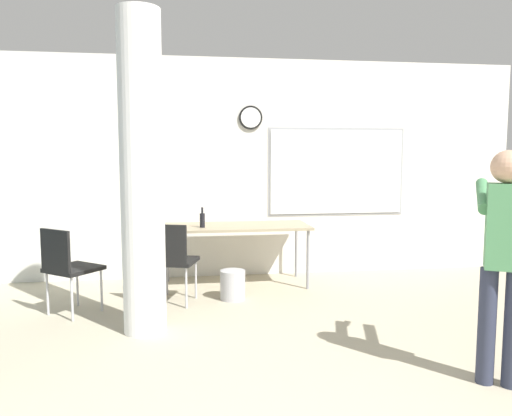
# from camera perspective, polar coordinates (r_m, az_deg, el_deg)

# --- Properties ---
(wall_back) EXTENTS (8.00, 0.15, 2.80)m
(wall_back) POSITION_cam_1_polar(r_m,az_deg,el_deg) (6.49, -3.87, 4.52)
(wall_back) COLOR silver
(wall_back) RESTS_ON ground_plane
(support_pillar) EXTENTS (0.38, 0.38, 2.80)m
(support_pillar) POSITION_cam_1_polar(r_m,az_deg,el_deg) (4.45, -12.90, 3.69)
(support_pillar) COLOR white
(support_pillar) RESTS_ON ground_plane
(folding_table) EXTENTS (1.76, 0.72, 0.73)m
(folding_table) POSITION_cam_1_polar(r_m,az_deg,el_deg) (6.01, -2.35, -2.43)
(folding_table) COLOR tan
(folding_table) RESTS_ON ground_plane
(bottle_on_table) EXTENTS (0.06, 0.06, 0.24)m
(bottle_on_table) POSITION_cam_1_polar(r_m,az_deg,el_deg) (5.84, -6.15, -1.35)
(bottle_on_table) COLOR black
(bottle_on_table) RESTS_ON folding_table
(waste_bin) EXTENTS (0.27, 0.27, 0.32)m
(waste_bin) POSITION_cam_1_polar(r_m,az_deg,el_deg) (5.52, -2.68, -8.77)
(waste_bin) COLOR #B2B2B7
(waste_bin) RESTS_ON ground_plane
(chair_table_left) EXTENTS (0.55, 0.55, 0.87)m
(chair_table_left) POSITION_cam_1_polar(r_m,az_deg,el_deg) (5.32, -9.55, -5.53)
(chair_table_left) COLOR black
(chair_table_left) RESTS_ON ground_plane
(chair_near_pillar) EXTENTS (0.62, 0.62, 0.87)m
(chair_near_pillar) POSITION_cam_1_polar(r_m,az_deg,el_deg) (5.24, -20.73, -6.03)
(chair_near_pillar) COLOR black
(chair_near_pillar) RESTS_ON ground_plane
(person_playing_side) EXTENTS (0.55, 0.67, 1.61)m
(person_playing_side) POSITION_cam_1_polar(r_m,az_deg,el_deg) (3.76, 26.44, -4.18)
(person_playing_side) COLOR #2D3347
(person_playing_side) RESTS_ON ground_plane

